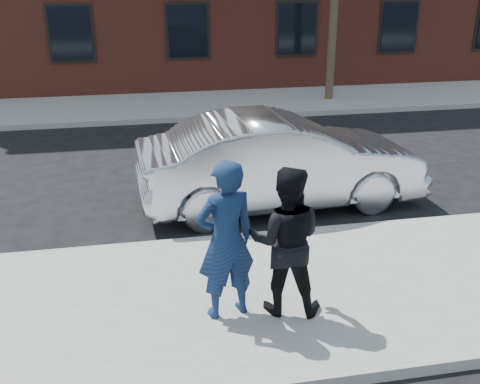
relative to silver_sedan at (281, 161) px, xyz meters
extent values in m
plane|color=black|center=(-0.73, -2.97, -0.86)|extent=(100.00, 100.00, 0.00)
cube|color=gray|center=(-0.73, -3.22, -0.79)|extent=(50.00, 3.50, 0.15)
cube|color=#999691|center=(-0.73, -1.42, -0.79)|extent=(50.00, 0.10, 0.15)
cube|color=gray|center=(-0.73, 8.28, -0.79)|extent=(50.00, 3.50, 0.15)
cube|color=#999691|center=(-0.73, 6.48, -0.79)|extent=(50.00, 0.10, 0.15)
cube|color=black|center=(3.17, 9.97, 1.34)|extent=(1.30, 0.06, 1.70)
cylinder|color=#3D3024|center=(3.77, 8.03, 1.39)|extent=(0.26, 0.26, 4.20)
imported|color=#B7BABF|center=(0.00, 0.00, 0.00)|extent=(5.32, 2.11, 1.72)
imported|color=navy|center=(-1.63, -3.57, 0.30)|extent=(0.83, 0.64, 2.02)
cube|color=black|center=(-1.73, -3.37, 0.65)|extent=(0.10, 0.14, 0.08)
imported|color=black|center=(-0.90, -3.60, 0.24)|extent=(1.09, 0.94, 1.90)
cube|color=black|center=(-0.99, -3.39, 0.44)|extent=(0.08, 0.14, 0.06)
camera|label=1|loc=(-2.59, -9.46, 3.31)|focal=42.00mm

